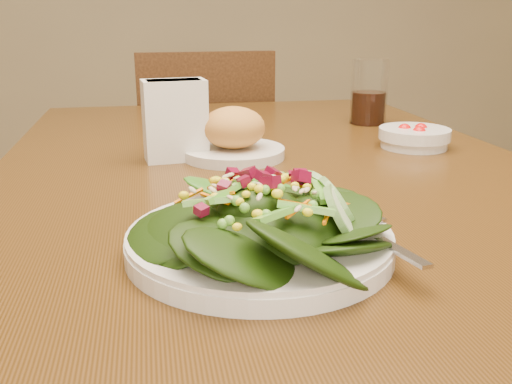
# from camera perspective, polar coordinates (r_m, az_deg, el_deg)

# --- Properties ---
(dining_table) EXTENTS (0.90, 1.40, 0.75)m
(dining_table) POSITION_cam_1_polar(r_m,az_deg,el_deg) (0.96, 1.69, -3.39)
(dining_table) COLOR #4A2D12
(dining_table) RESTS_ON ground_plane
(chair_far) EXTENTS (0.42, 0.43, 0.89)m
(chair_far) POSITION_cam_1_polar(r_m,az_deg,el_deg) (1.82, -5.22, 0.84)
(chair_far) COLOR #492B13
(chair_far) RESTS_ON ground_plane
(salad_plate) EXTENTS (0.28, 0.28, 0.08)m
(salad_plate) POSITION_cam_1_polar(r_m,az_deg,el_deg) (0.60, 1.28, -3.28)
(salad_plate) COLOR silver
(salad_plate) RESTS_ON dining_table
(bread_plate) EXTENTS (0.18, 0.18, 0.09)m
(bread_plate) POSITION_cam_1_polar(r_m,az_deg,el_deg) (0.99, -2.26, 5.51)
(bread_plate) COLOR silver
(bread_plate) RESTS_ON dining_table
(tomato_bowl) EXTENTS (0.13, 0.13, 0.04)m
(tomato_bowl) POSITION_cam_1_polar(r_m,az_deg,el_deg) (1.11, 15.54, 5.30)
(tomato_bowl) COLOR silver
(tomato_bowl) RESTS_ON dining_table
(drinking_glass) EXTENTS (0.08, 0.08, 0.14)m
(drinking_glass) POSITION_cam_1_polar(r_m,az_deg,el_deg) (1.32, 11.22, 9.36)
(drinking_glass) COLOR silver
(drinking_glass) RESTS_ON dining_table
(napkin_holder) EXTENTS (0.11, 0.07, 0.14)m
(napkin_holder) POSITION_cam_1_polar(r_m,az_deg,el_deg) (0.98, -8.10, 7.33)
(napkin_holder) COLOR white
(napkin_holder) RESTS_ON dining_table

